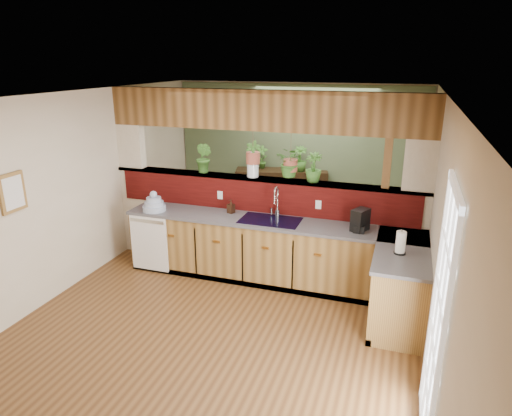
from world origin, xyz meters
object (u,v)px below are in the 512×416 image
(glass_jar, at_px, (253,164))
(shelving_console, at_px, (281,199))
(dish_stack, at_px, (154,204))
(paper_towel, at_px, (401,243))
(soap_dispenser, at_px, (231,206))
(faucet, at_px, (276,201))
(coffee_maker, at_px, (360,221))

(glass_jar, height_order, shelving_console, glass_jar)
(dish_stack, bearing_deg, paper_towel, -7.94)
(soap_dispenser, bearing_deg, paper_towel, -17.39)
(faucet, height_order, soap_dispenser, faucet)
(faucet, relative_size, coffee_maker, 1.56)
(paper_towel, bearing_deg, coffee_maker, 130.83)
(coffee_maker, distance_m, glass_jar, 1.71)
(faucet, bearing_deg, dish_stack, -170.74)
(paper_towel, xyz_separation_m, glass_jar, (-2.09, 0.98, 0.54))
(soap_dispenser, distance_m, coffee_maker, 1.82)
(faucet, distance_m, coffee_maker, 1.18)
(faucet, xyz_separation_m, soap_dispenser, (-0.66, -0.03, -0.14))
(dish_stack, relative_size, coffee_maker, 1.18)
(faucet, distance_m, paper_towel, 1.84)
(paper_towel, bearing_deg, shelving_console, 127.11)
(soap_dispenser, bearing_deg, glass_jar, 45.95)
(coffee_maker, distance_m, shelving_console, 2.88)
(dish_stack, bearing_deg, coffee_maker, 2.25)
(dish_stack, distance_m, shelving_console, 2.75)
(dish_stack, bearing_deg, glass_jar, 20.63)
(faucet, relative_size, shelving_console, 0.27)
(paper_towel, bearing_deg, faucet, 155.45)
(shelving_console, bearing_deg, dish_stack, -132.05)
(faucet, distance_m, dish_stack, 1.78)
(faucet, relative_size, soap_dispenser, 2.28)
(glass_jar, bearing_deg, soap_dispenser, -134.05)
(dish_stack, xyz_separation_m, coffee_maker, (2.91, 0.11, 0.04))
(faucet, relative_size, paper_towel, 1.57)
(faucet, bearing_deg, paper_towel, -24.55)
(coffee_maker, bearing_deg, glass_jar, -169.19)
(faucet, height_order, coffee_maker, faucet)
(dish_stack, bearing_deg, shelving_console, 62.64)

